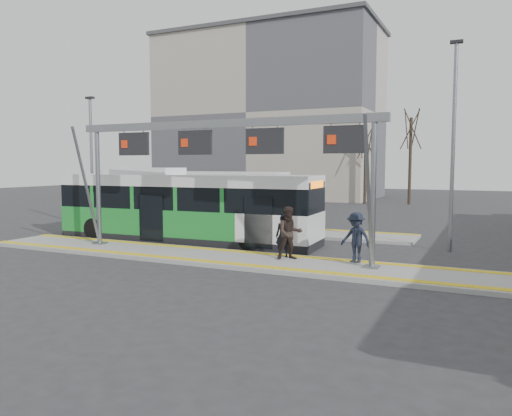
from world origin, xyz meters
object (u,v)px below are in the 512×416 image
Objects in this scene: gantry at (220,147)px; hero_bus at (186,208)px; passenger_a at (283,236)px; passenger_b at (290,233)px; passenger_c at (356,238)px.

hero_bus is (-3.58, 3.02, -2.70)m from gantry.
hero_bus reaches higher than passenger_a.
gantry reaches higher than passenger_a.
passenger_a is at bearing 105.14° from passenger_b.
passenger_a is 0.55m from passenger_b.
gantry is 4.22m from passenger_b.
gantry reaches higher than passenger_c.
passenger_a is (2.37, 0.61, -3.35)m from gantry.
passenger_a is (5.95, -2.41, -0.65)m from hero_bus.
passenger_b reaches higher than passenger_c.
passenger_a is 0.89× the size of passenger_c.
passenger_c is at bearing -17.45° from hero_bus.
passenger_c is at bearing -24.16° from passenger_b.
passenger_c is (8.71, -2.34, -0.55)m from hero_bus.
passenger_a is at bearing -161.76° from passenger_c.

